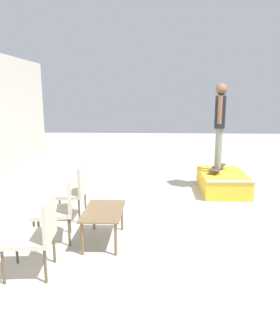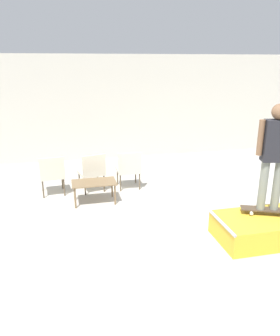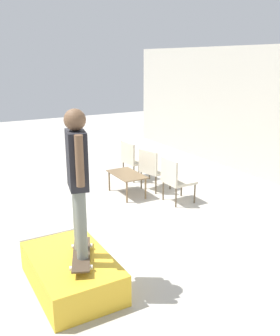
{
  "view_description": "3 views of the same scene",
  "coord_description": "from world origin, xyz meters",
  "px_view_note": "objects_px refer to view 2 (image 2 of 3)",
  "views": [
    {
      "loc": [
        -5.35,
        0.61,
        1.96
      ],
      "look_at": [
        -0.27,
        0.85,
        0.83
      ],
      "focal_mm": 35.0,
      "sensor_mm": 36.0,
      "label": 1
    },
    {
      "loc": [
        -1.67,
        -5.02,
        2.79
      ],
      "look_at": [
        -0.34,
        0.81,
        0.84
      ],
      "focal_mm": 35.0,
      "sensor_mm": 36.0,
      "label": 2
    },
    {
      "loc": [
        5.25,
        -2.08,
        2.71
      ],
      "look_at": [
        -0.24,
        1.06,
        0.85
      ],
      "focal_mm": 40.0,
      "sensor_mm": 36.0,
      "label": 3
    }
  ],
  "objects_px": {
    "skateboard_on_ramp": "(267,210)",
    "patio_chair_right": "(129,168)",
    "skate_ramp_box": "(261,228)",
    "person_skater": "(275,150)",
    "coffee_table": "(94,184)",
    "patio_chair_left": "(52,173)",
    "patio_chair_center": "(92,170)"
  },
  "relations": [
    {
      "from": "skateboard_on_ramp",
      "to": "patio_chair_right",
      "type": "bearing_deg",
      "value": 147.09
    },
    {
      "from": "person_skater",
      "to": "patio_chair_center",
      "type": "distance_m",
      "value": 3.85
    },
    {
      "from": "person_skater",
      "to": "coffee_table",
      "type": "relative_size",
      "value": 1.91
    },
    {
      "from": "patio_chair_left",
      "to": "patio_chair_center",
      "type": "height_order",
      "value": "same"
    },
    {
      "from": "skateboard_on_ramp",
      "to": "patio_chair_center",
      "type": "height_order",
      "value": "patio_chair_center"
    },
    {
      "from": "person_skater",
      "to": "skateboard_on_ramp",
      "type": "bearing_deg",
      "value": 103.28
    },
    {
      "from": "skateboard_on_ramp",
      "to": "person_skater",
      "type": "xyz_separation_m",
      "value": [
        0.0,
        -0.0,
        1.02
      ]
    },
    {
      "from": "coffee_table",
      "to": "patio_chair_center",
      "type": "height_order",
      "value": "patio_chair_center"
    },
    {
      "from": "skate_ramp_box",
      "to": "patio_chair_right",
      "type": "distance_m",
      "value": 3.2
    },
    {
      "from": "coffee_table",
      "to": "patio_chair_right",
      "type": "relative_size",
      "value": 1.01
    },
    {
      "from": "skateboard_on_ramp",
      "to": "patio_chair_right",
      "type": "distance_m",
      "value": 3.18
    },
    {
      "from": "patio_chair_center",
      "to": "coffee_table",
      "type": "bearing_deg",
      "value": 74.54
    },
    {
      "from": "person_skater",
      "to": "patio_chair_right",
      "type": "height_order",
      "value": "person_skater"
    },
    {
      "from": "skateboard_on_ramp",
      "to": "patio_chair_center",
      "type": "bearing_deg",
      "value": 157.64
    },
    {
      "from": "skate_ramp_box",
      "to": "patio_chair_right",
      "type": "bearing_deg",
      "value": 121.61
    },
    {
      "from": "patio_chair_left",
      "to": "patio_chair_right",
      "type": "bearing_deg",
      "value": 174.73
    },
    {
      "from": "skate_ramp_box",
      "to": "coffee_table",
      "type": "xyz_separation_m",
      "value": [
        -2.52,
        2.1,
        0.2
      ]
    },
    {
      "from": "patio_chair_right",
      "to": "skateboard_on_ramp",
      "type": "bearing_deg",
      "value": 124.86
    },
    {
      "from": "skate_ramp_box",
      "to": "skateboard_on_ramp",
      "type": "distance_m",
      "value": 0.32
    },
    {
      "from": "coffee_table",
      "to": "patio_chair_left",
      "type": "distance_m",
      "value": 1.04
    },
    {
      "from": "person_skater",
      "to": "patio_chair_center",
      "type": "xyz_separation_m",
      "value": [
        -2.63,
        2.62,
        -1.0
      ]
    },
    {
      "from": "patio_chair_left",
      "to": "patio_chair_right",
      "type": "distance_m",
      "value": 1.69
    },
    {
      "from": "coffee_table",
      "to": "patio_chair_left",
      "type": "bearing_deg",
      "value": 144.0
    },
    {
      "from": "patio_chair_left",
      "to": "patio_chair_center",
      "type": "bearing_deg",
      "value": 174.89
    },
    {
      "from": "patio_chair_right",
      "to": "patio_chair_left",
      "type": "bearing_deg",
      "value": 0.33
    },
    {
      "from": "skate_ramp_box",
      "to": "patio_chair_left",
      "type": "bearing_deg",
      "value": 141.06
    },
    {
      "from": "patio_chair_center",
      "to": "person_skater",
      "type": "bearing_deg",
      "value": 121.59
    },
    {
      "from": "skate_ramp_box",
      "to": "person_skater",
      "type": "height_order",
      "value": "person_skater"
    },
    {
      "from": "person_skater",
      "to": "patio_chair_left",
      "type": "relative_size",
      "value": 1.93
    },
    {
      "from": "patio_chair_center",
      "to": "skate_ramp_box",
      "type": "bearing_deg",
      "value": 119.12
    },
    {
      "from": "patio_chair_center",
      "to": "patio_chair_right",
      "type": "distance_m",
      "value": 0.83
    },
    {
      "from": "skate_ramp_box",
      "to": "patio_chair_left",
      "type": "xyz_separation_m",
      "value": [
        -3.36,
        2.71,
        0.3
      ]
    }
  ]
}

